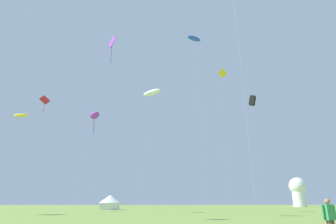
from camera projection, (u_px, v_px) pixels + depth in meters
The scene contains 11 objects.
kite_purple_parafoil at pixel (95, 116), 51.71m from camera, with size 3.78×4.50×17.20m.
kite_white_parafoil at pixel (152, 93), 39.23m from camera, with size 3.27×3.10×16.43m.
kite_black_box at pixel (252, 101), 70.51m from camera, with size 2.06×1.99×26.81m.
kite_yellow_parafoil at pixel (21, 115), 56.43m from camera, with size 3.04×2.97×18.43m.
kite_red_diamond at pixel (44, 102), 55.90m from camera, with size 1.69×2.45×21.80m.
kite_purple_diamond at pixel (112, 44), 59.16m from camera, with size 2.57×2.70×34.87m.
kite_yellow_diamond at pixel (223, 76), 67.28m from camera, with size 2.74×1.70×31.70m.
kite_blue_parafoil at pixel (194, 39), 53.69m from camera, with size 3.05×2.50×31.33m.
person_spectator at pixel (330, 222), 11.28m from camera, with size 0.57×0.31×1.73m.
festival_tent_center at pixel (110, 201), 65.64m from camera, with size 5.00×5.00×3.25m.
observatory_dome at pixel (298, 190), 108.99m from camera, with size 6.40×6.40×10.80m.
Camera 1 is at (-3.37, -4.91, 1.57)m, focal length 30.65 mm.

